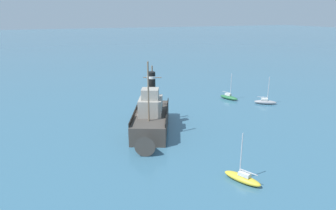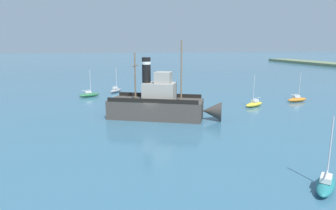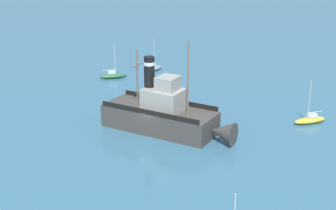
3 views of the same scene
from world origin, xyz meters
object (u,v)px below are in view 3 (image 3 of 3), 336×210
Objects in this scene: sailboat_grey at (153,68)px; sailboat_green at (113,75)px; sailboat_yellow at (310,120)px; old_tugboat at (165,115)px.

sailboat_grey is 6.61m from sailboat_green.
sailboat_green is at bearing -120.37° from sailboat_yellow.
sailboat_green is (-14.64, -24.98, 0.00)m from sailboat_yellow.
sailboat_green is at bearing -49.66° from sailboat_grey.
old_tugboat is at bearing 27.05° from sailboat_green.
old_tugboat is 20.86m from sailboat_green.
sailboat_yellow is at bearing 59.63° from sailboat_green.
sailboat_grey and sailboat_green have the same top height.
sailboat_yellow is at bearing 104.10° from old_tugboat.
old_tugboat reaches higher than sailboat_green.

